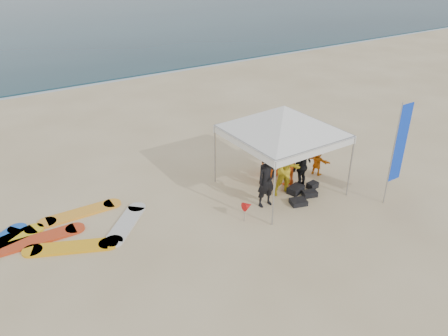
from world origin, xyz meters
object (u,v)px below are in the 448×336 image
person_seated (317,162)px  feather_flag (399,145)px  person_black_b (302,166)px  person_yellow (288,170)px  person_black_a (266,180)px  person_orange_a (289,161)px  surfboard_spread (35,242)px  person_orange_b (273,153)px  canopy_tent (284,106)px  marker_pennant (248,206)px

person_seated → feather_flag: size_ratio=0.29×
person_black_b → person_yellow: bearing=-3.8°
person_black_a → person_orange_a: (1.45, 0.63, 0.01)m
person_black_a → person_black_b: bearing=10.9°
person_black_a → person_yellow: size_ratio=1.00×
person_yellow → feather_flag: bearing=-26.1°
person_orange_a → person_seated: person_orange_a is taller
person_seated → surfboard_spread: person_seated is taller
person_orange_b → person_seated: person_orange_b is taller
person_yellow → canopy_tent: canopy_tent is taller
person_orange_b → surfboard_spread: size_ratio=0.29×
person_black_a → surfboard_spread: bearing=165.7°
marker_pennant → surfboard_spread: bearing=157.7°
canopy_tent → person_black_a: bearing=-150.9°
person_orange_a → person_black_b: (0.27, -0.36, -0.11)m
person_black_b → person_orange_b: 1.20m
person_black_b → marker_pennant: (-2.69, -0.65, -0.29)m
person_seated → person_black_a: bearing=83.5°
feather_flag → surfboard_spread: 10.91m
person_orange_a → person_black_b: 0.46m
marker_pennant → surfboard_spread: 6.02m
person_yellow → surfboard_spread: 7.76m
person_orange_a → canopy_tent: size_ratio=0.40×
person_yellow → person_orange_b: (0.44, 1.28, -0.02)m
person_yellow → surfboard_spread: bearing=-178.8°
person_orange_b → person_seated: size_ratio=1.75×
marker_pennant → surfboard_spread: size_ratio=0.11×
person_orange_b → marker_pennant: size_ratio=2.69×
person_black_a → canopy_tent: bearing=31.0°
person_orange_a → person_black_b: bearing=139.1°
feather_flag → person_orange_a: bearing=128.0°
person_orange_b → person_black_b: bearing=97.0°
person_black_a → feather_flag: (3.48, -1.97, 1.09)m
surfboard_spread → person_black_a: bearing=-16.2°
person_seated → person_orange_a: bearing=71.2°
person_black_a → person_yellow: person_black_a is taller
person_black_b → person_black_a: bearing=-3.8°
marker_pennant → feather_flag: bearing=-19.7°
person_orange_a → feather_flag: bearing=140.2°
person_black_a → person_orange_a: person_orange_a is taller
person_seated → surfboard_spread: (-9.34, 1.26, -0.46)m
person_black_a → surfboard_spread: (-6.53, 1.90, -0.84)m
feather_flag → marker_pennant: bearing=160.3°
person_orange_b → canopy_tent: (-0.38, -0.85, 2.05)m
person_orange_a → person_black_b: size_ratio=1.13×
person_black_a → canopy_tent: 2.36m
canopy_tent → feather_flag: (2.43, -2.55, -0.94)m
person_black_a → marker_pennant: 1.12m
person_black_a → person_seated: person_black_a is taller
person_black_a → surfboard_spread: 6.86m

